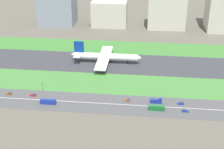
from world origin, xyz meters
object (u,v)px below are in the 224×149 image
at_px(airliner, 105,56).
at_px(bus_1, 48,102).
at_px(terminal_building, 57,3).
at_px(car_3, 128,100).
at_px(truck_2, 156,101).
at_px(bus_0, 157,108).
at_px(car_0, 181,103).
at_px(car_4, 33,95).
at_px(fuel_tank_west, 118,10).
at_px(hangar_building, 110,13).
at_px(traffic_light, 42,86).
at_px(car_1, 9,94).
at_px(car_2, 185,111).
at_px(office_tower, 167,11).

distance_m(airliner, bus_1, 83.89).
distance_m(airliner, terminal_building, 136.79).
xyz_separation_m(car_3, terminal_building, (-98.76, 182.00, 25.39)).
height_order(truck_2, bus_0, truck_2).
xyz_separation_m(car_0, bus_1, (-94.91, -10.00, 0.90)).
relative_size(truck_2, car_3, 1.91).
bearing_deg(car_4, bus_1, -34.89).
bearing_deg(fuel_tank_west, car_3, -82.71).
bearing_deg(bus_0, airliner, -59.08).
height_order(car_3, terminal_building, terminal_building).
distance_m(airliner, hangar_building, 114.68).
height_order(airliner, car_0, airliner).
height_order(car_0, terminal_building, terminal_building).
bearing_deg(truck_2, terminal_building, 123.30).
height_order(airliner, traffic_light, airliner).
height_order(bus_0, car_3, bus_0).
bearing_deg(car_1, fuel_tank_west, 75.07).
distance_m(truck_2, fuel_tank_west, 232.48).
distance_m(airliner, traffic_light, 72.12).
relative_size(truck_2, car_4, 1.91).
height_order(traffic_light, hangar_building, hangar_building).
relative_size(car_4, fuel_tank_west, 0.20).
relative_size(car_0, traffic_light, 0.61).
xyz_separation_m(car_0, car_2, (1.89, -10.00, 0.00)).
height_order(car_2, car_3, same).
height_order(traffic_light, terminal_building, terminal_building).
distance_m(car_2, traffic_light, 107.75).
relative_size(car_3, hangar_building, 0.11).
distance_m(truck_2, car_3, 20.78).
relative_size(car_2, car_3, 1.00).
height_order(truck_2, car_3, truck_2).
bearing_deg(car_3, bus_0, -25.62).
distance_m(traffic_light, hangar_building, 177.07).
height_order(car_1, bus_1, bus_1).
xyz_separation_m(bus_1, office_tower, (89.51, 192.00, 17.59)).
relative_size(airliner, hangar_building, 1.57).
height_order(bus_1, fuel_tank_west, fuel_tank_west).
distance_m(car_3, fuel_tank_west, 228.96).
bearing_deg(car_3, car_4, 180.00).
distance_m(car_2, car_1, 130.32).
distance_m(traffic_light, terminal_building, 178.46).
bearing_deg(car_1, hangar_building, 73.25).
bearing_deg(car_1, traffic_light, 18.60).
relative_size(bus_1, terminal_building, 0.22).
distance_m(car_2, terminal_building, 238.46).
height_order(airliner, fuel_tank_west, airliner).
relative_size(airliner, office_tower, 1.49).
distance_m(car_4, terminal_building, 185.88).
bearing_deg(hangar_building, bus_1, -96.43).
height_order(truck_2, car_4, truck_2).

